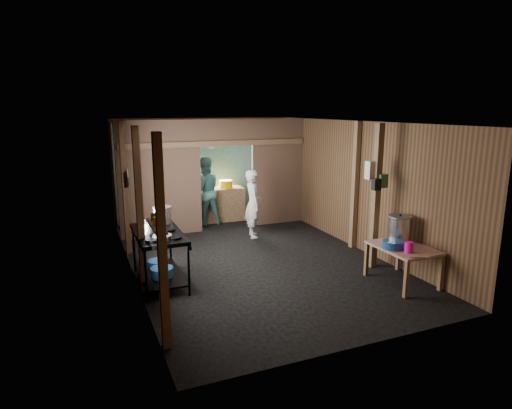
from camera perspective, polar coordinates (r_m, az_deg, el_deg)
name	(u,v)px	position (r m, az deg, el deg)	size (l,w,h in m)	color
floor	(252,257)	(8.52, -0.52, -6.97)	(4.50, 7.00, 0.00)	black
ceiling	(252,122)	(8.03, -0.56, 10.79)	(4.50, 7.00, 0.00)	#302C28
wall_back	(202,169)	(11.45, -7.15, 4.71)	(4.50, 0.00, 2.60)	brown
wall_front	(365,245)	(5.20, 14.18, -5.19)	(4.50, 0.00, 2.60)	brown
wall_left	(129,202)	(7.64, -16.38, 0.35)	(0.00, 7.00, 2.60)	brown
wall_right	(352,184)	(9.25, 12.51, 2.63)	(0.00, 7.00, 2.60)	brown
partition_left	(160,179)	(9.91, -12.52, 3.28)	(1.85, 0.10, 2.60)	brown
partition_right	(277,172)	(10.79, 2.83, 4.31)	(1.35, 0.10, 2.60)	brown
partition_header	(226,132)	(10.19, -3.94, 9.46)	(1.30, 0.10, 0.60)	brown
turquoise_panel	(202,171)	(11.40, -7.07, 4.43)	(4.40, 0.06, 2.50)	#6CA2A4
back_counter	(220,204)	(11.17, -4.79, 0.01)	(1.20, 0.50, 0.85)	#956D49
wall_clock	(211,145)	(11.36, -5.87, 7.73)	(0.20, 0.20, 0.03)	beige
post_left_a	(162,245)	(5.15, -12.27, -5.25)	(0.10, 0.12, 2.60)	#956D49
post_left_b	(140,212)	(6.87, -15.04, -0.91)	(0.10, 0.12, 2.60)	#956D49
post_left_c	(125,189)	(8.82, -16.82, 1.91)	(0.10, 0.12, 2.60)	#956D49
post_right	(355,186)	(9.04, 12.87, 2.40)	(0.10, 0.12, 2.60)	#956D49
post_free	(376,197)	(7.99, 15.48, 0.92)	(0.12, 0.12, 2.60)	#956D49
cross_beam	(217,144)	(10.08, -5.19, 7.98)	(4.40, 0.12, 0.12)	#956D49
pan_lid_big	(127,178)	(7.97, -16.58, 3.40)	(0.34, 0.34, 0.03)	slate
pan_lid_small	(125,180)	(8.38, -16.84, 3.11)	(0.30, 0.30, 0.03)	black
wall_shelf	(156,226)	(5.60, -12.96, -2.77)	(0.14, 0.80, 0.03)	#956D49
jar_white	(160,226)	(5.35, -12.53, -2.76)	(0.07, 0.07, 0.10)	beige
jar_yellow	(156,221)	(5.59, -12.99, -2.13)	(0.08, 0.08, 0.10)	#F3AF00
jar_green	(153,217)	(5.80, -13.37, -1.61)	(0.06, 0.06, 0.10)	#2D5D2A
bag_white	(372,170)	(7.94, 15.04, 4.40)	(0.22, 0.15, 0.32)	beige
bag_green	(382,181)	(7.93, 16.27, 3.00)	(0.16, 0.12, 0.24)	#2D5D2A
bag_black	(376,184)	(7.84, 15.54, 2.56)	(0.14, 0.10, 0.20)	black
gas_range	(159,258)	(7.37, -12.57, -6.83)	(0.77, 1.49, 0.88)	black
prep_table	(402,265)	(7.64, 18.66, -7.51)	(0.77, 1.06, 0.63)	tan
stove_pot_large	(163,216)	(7.69, -12.18, -1.45)	(0.32, 0.32, 0.33)	silver
stove_pot_med	(147,228)	(7.19, -14.11, -2.98)	(0.25, 0.25, 0.22)	silver
frying_pan	(162,236)	(6.88, -12.21, -4.13)	(0.29, 0.51, 0.07)	slate
blue_tub_front	(162,272)	(7.28, -12.26, -8.68)	(0.37, 0.37, 0.15)	navy
blue_tub_back	(157,264)	(7.69, -12.87, -7.63)	(0.32, 0.32, 0.13)	navy
stock_pot	(399,229)	(7.76, 18.33, -3.08)	(0.40, 0.40, 0.47)	silver
wash_basin	(393,245)	(7.38, 17.54, -5.05)	(0.34, 0.34, 0.13)	navy
pink_bucket	(409,247)	(7.26, 19.45, -5.31)	(0.14, 0.14, 0.17)	#EA129F
knife	(420,258)	(7.07, 20.70, -6.54)	(0.30, 0.04, 0.01)	silver
yellow_tub	(226,184)	(11.12, -3.99, 2.70)	(0.35, 0.35, 0.19)	#F3AF00
red_cup	(210,186)	(11.00, -6.11, 2.42)	(0.12, 0.12, 0.14)	#CC2448
cook	(253,204)	(9.67, -0.40, 0.10)	(0.55, 0.36, 1.52)	silver
worker_back	(205,191)	(10.72, -6.76, 1.74)	(0.83, 0.64, 1.70)	#487D77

